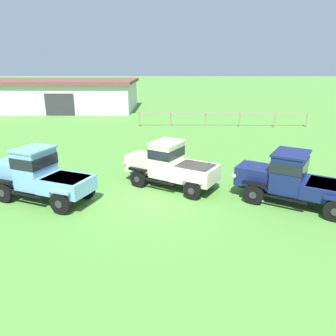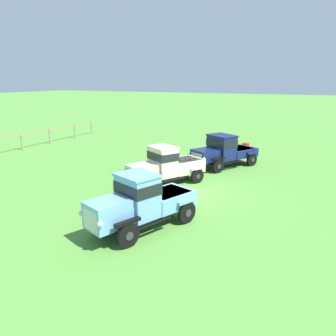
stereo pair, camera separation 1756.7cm
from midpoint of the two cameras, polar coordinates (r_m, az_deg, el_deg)
ground_plane at (r=13.21m, az=34.06°, el=-11.32°), size 240.00×240.00×0.00m
farm_shed at (r=38.03m, az=-10.94°, el=11.88°), size 22.16×9.71×3.63m
paddock_fence at (r=29.58m, az=26.30°, el=6.96°), size 15.50×0.45×1.40m
vintage_truck_foreground_near at (r=10.97m, az=13.04°, el=-7.32°), size 4.96×3.23×2.32m
vintage_truck_second_in_line at (r=14.61m, az=33.85°, el=-3.82°), size 4.74×3.65×2.22m
vintage_truck_midrow_center at (r=16.87m, az=52.12°, el=-5.29°), size 5.11×3.97×2.21m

